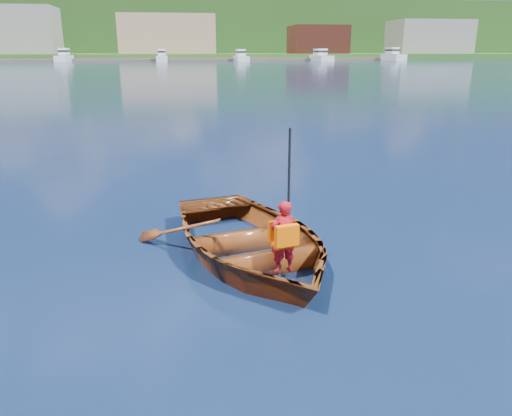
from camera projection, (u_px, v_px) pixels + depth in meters
name	position (u px, v px, depth m)	size (l,w,h in m)	color
ground	(325.00, 247.00, 8.39)	(600.00, 600.00, 0.00)	#131E3D
rowboat	(249.00, 240.00, 7.88)	(4.02, 4.91, 0.89)	#65270E
child_paddler	(283.00, 236.00, 7.04)	(0.44, 0.41, 2.05)	#A90F1A
shoreline	(181.00, 34.00, 228.23)	(400.00, 140.00, 22.00)	#3F5720
dock	(147.00, 60.00, 146.15)	(160.04, 9.74, 0.80)	brown
waterfront_buildings	(159.00, 35.00, 160.42)	(202.00, 16.00, 14.00)	maroon
marina_yachts	(165.00, 57.00, 142.27)	(144.93, 13.92, 4.15)	white
hillside_trees	(196.00, 17.00, 226.86)	(242.03, 87.66, 26.32)	#382314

